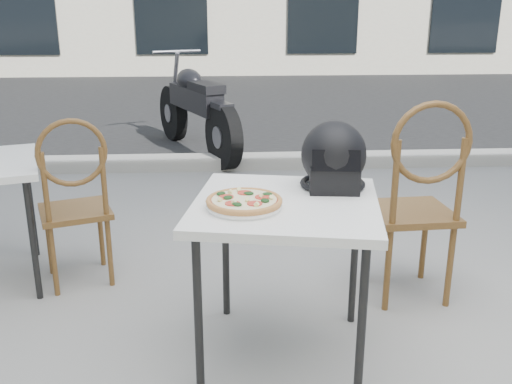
{
  "coord_description": "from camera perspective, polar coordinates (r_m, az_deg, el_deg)",
  "views": [
    {
      "loc": [
        -0.68,
        -2.33,
        1.46
      ],
      "look_at": [
        -0.54,
        -0.16,
        0.76
      ],
      "focal_mm": 40.0,
      "sensor_mm": 36.0,
      "label": 1
    }
  ],
  "objects": [
    {
      "name": "cafe_chair_main",
      "position": [
        2.95,
        15.95,
        -0.05
      ],
      "size": [
        0.43,
        0.43,
        1.07
      ],
      "rotation": [
        0.0,
        0.0,
        3.2
      ],
      "color": "brown",
      "rests_on": "ground"
    },
    {
      "name": "motorcycle",
      "position": [
        6.06,
        -6.09,
        8.16
      ],
      "size": [
        0.93,
        1.97,
        1.04
      ],
      "rotation": [
        0.0,
        0.0,
        0.4
      ],
      "color": "black",
      "rests_on": "street_asphalt"
    },
    {
      "name": "curb",
      "position": [
        5.56,
        3.47,
        3.15
      ],
      "size": [
        30.0,
        0.25,
        0.12
      ],
      "primitive_type": "cube",
      "color": "gray",
      "rests_on": "ground"
    },
    {
      "name": "pizza",
      "position": [
        2.24,
        -1.19,
        -0.87
      ],
      "size": [
        0.31,
        0.31,
        0.04
      ],
      "rotation": [
        0.0,
        0.0,
        0.01
      ],
      "color": "#C28547",
      "rests_on": "plate"
    },
    {
      "name": "cafe_table_main",
      "position": [
        2.35,
        2.98,
        -2.4
      ],
      "size": [
        0.88,
        0.88,
        0.71
      ],
      "rotation": [
        0.0,
        0.0,
        -0.19
      ],
      "color": "white",
      "rests_on": "ground"
    },
    {
      "name": "helmet",
      "position": [
        2.5,
        7.78,
        3.33
      ],
      "size": [
        0.32,
        0.33,
        0.29
      ],
      "rotation": [
        0.0,
        0.0,
        -0.12
      ],
      "color": "black",
      "rests_on": "cafe_table_main"
    },
    {
      "name": "street_asphalt",
      "position": [
        9.47,
        0.46,
        8.92
      ],
      "size": [
        30.0,
        8.0,
        0.0
      ],
      "primitive_type": "cube",
      "color": "black",
      "rests_on": "ground"
    },
    {
      "name": "cafe_chair_side",
      "position": [
        3.17,
        -17.7,
        -0.19
      ],
      "size": [
        0.46,
        0.46,
        0.95
      ],
      "rotation": [
        0.0,
        0.0,
        3.49
      ],
      "color": "brown",
      "rests_on": "ground"
    },
    {
      "name": "ground",
      "position": [
        2.84,
        11.11,
        -13.58
      ],
      "size": [
        80.0,
        80.0,
        0.0
      ],
      "primitive_type": "plane",
      "color": "#999791",
      "rests_on": "ground"
    },
    {
      "name": "plate",
      "position": [
        2.25,
        -1.19,
        -1.4
      ],
      "size": [
        0.33,
        0.33,
        0.02
      ],
      "rotation": [
        0.0,
        0.0,
        -0.1
      ],
      "color": "white",
      "rests_on": "cafe_table_main"
    }
  ]
}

